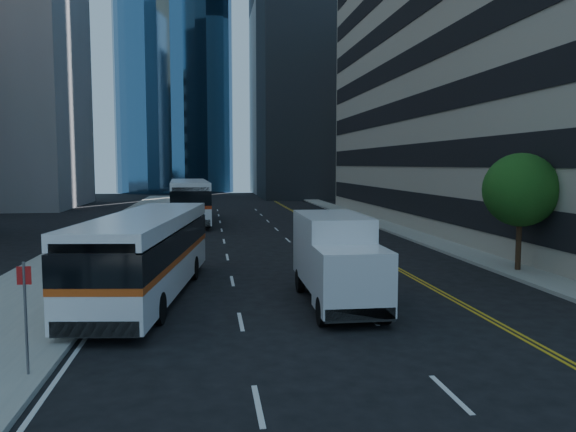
{
  "coord_description": "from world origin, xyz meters",
  "views": [
    {
      "loc": [
        -4.42,
        -14.65,
        4.75
      ],
      "look_at": [
        -1.44,
        6.29,
        2.8
      ],
      "focal_mm": 35.0,
      "sensor_mm": 36.0,
      "label": 1
    }
  ],
  "objects_px": {
    "bus_rear": "(189,200)",
    "box_truck": "(337,258)",
    "bus_front": "(147,252)",
    "street_tree": "(521,190)"
  },
  "relations": [
    {
      "from": "bus_rear",
      "to": "box_truck",
      "type": "xyz_separation_m",
      "value": [
        5.82,
        -28.1,
        -0.29
      ]
    },
    {
      "from": "bus_front",
      "to": "bus_rear",
      "type": "bearing_deg",
      "value": 96.13
    },
    {
      "from": "box_truck",
      "to": "bus_front",
      "type": "bearing_deg",
      "value": 163.68
    },
    {
      "from": "box_truck",
      "to": "street_tree",
      "type": "bearing_deg",
      "value": 26.34
    },
    {
      "from": "street_tree",
      "to": "bus_rear",
      "type": "xyz_separation_m",
      "value": [
        -14.98,
        23.75,
        -1.77
      ]
    },
    {
      "from": "street_tree",
      "to": "box_truck",
      "type": "distance_m",
      "value": 10.34
    },
    {
      "from": "street_tree",
      "to": "bus_rear",
      "type": "height_order",
      "value": "street_tree"
    },
    {
      "from": "street_tree",
      "to": "box_truck",
      "type": "xyz_separation_m",
      "value": [
        -9.15,
        -4.35,
        -2.06
      ]
    },
    {
      "from": "bus_rear",
      "to": "box_truck",
      "type": "distance_m",
      "value": 28.7
    },
    {
      "from": "bus_front",
      "to": "box_truck",
      "type": "distance_m",
      "value": 6.75
    }
  ]
}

